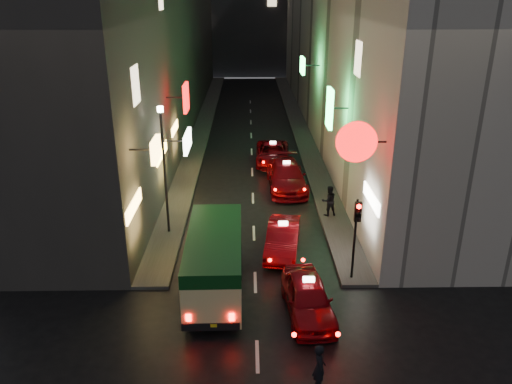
{
  "coord_description": "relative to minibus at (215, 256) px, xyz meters",
  "views": [
    {
      "loc": [
        -0.26,
        -9.19,
        11.19
      ],
      "look_at": [
        0.1,
        13.0,
        2.21
      ],
      "focal_mm": 35.0,
      "sensor_mm": 36.0,
      "label": 1
    }
  ],
  "objects": [
    {
      "name": "taxi_second",
      "position": [
        2.89,
        3.28,
        -0.83
      ],
      "size": [
        2.7,
        5.13,
        1.73
      ],
      "color": "maroon",
      "rests_on": "ground"
    },
    {
      "name": "traffic_light",
      "position": [
        5.59,
        0.62,
        1.08
      ],
      "size": [
        0.26,
        0.43,
        3.5
      ],
      "color": "black",
      "rests_on": "sidewalk_right"
    },
    {
      "name": "lamp_post",
      "position": [
        -2.61,
        5.15,
        2.12
      ],
      "size": [
        0.28,
        0.28,
        6.22
      ],
      "color": "black",
      "rests_on": "sidewalk_left"
    },
    {
      "name": "building_right",
      "position": [
        9.59,
        26.14,
        7.39
      ],
      "size": [
        7.93,
        52.0,
        18.0
      ],
      "color": "#BCB6AC",
      "rests_on": "ground"
    },
    {
      "name": "taxi_far",
      "position": [
        3.04,
        16.02,
        -0.79
      ],
      "size": [
        2.24,
        5.15,
        1.79
      ],
      "color": "maroon",
      "rests_on": "ground"
    },
    {
      "name": "pedestrian_crossing",
      "position": [
        3.4,
        -5.29,
        -0.71
      ],
      "size": [
        0.45,
        0.63,
        1.79
      ],
      "primitive_type": "imported",
      "rotation": [
        0.0,
        0.0,
        1.7
      ],
      "color": "black",
      "rests_on": "ground"
    },
    {
      "name": "taxi_near",
      "position": [
        3.5,
        -1.52,
        -0.8
      ],
      "size": [
        2.47,
        5.21,
        1.78
      ],
      "color": "maroon",
      "rests_on": "ground"
    },
    {
      "name": "taxi_third",
      "position": [
        3.63,
        11.22,
        -0.69
      ],
      "size": [
        2.58,
        5.86,
        2.01
      ],
      "color": "maroon",
      "rests_on": "ground"
    },
    {
      "name": "minibus",
      "position": [
        0.0,
        0.0,
        0.0
      ],
      "size": [
        2.16,
        5.93,
        2.54
      ],
      "color": "#EFE595",
      "rests_on": "ground"
    },
    {
      "name": "sidewalk_left",
      "position": [
        -2.66,
        26.15,
        -1.53
      ],
      "size": [
        1.5,
        52.0,
        0.15
      ],
      "primitive_type": "cube",
      "color": "#494644",
      "rests_on": "ground"
    },
    {
      "name": "building_left",
      "position": [
        -6.41,
        26.14,
        7.39
      ],
      "size": [
        7.62,
        52.0,
        18.0
      ],
      "color": "#33302E",
      "rests_on": "ground"
    },
    {
      "name": "pedestrian_sidewalk",
      "position": [
        5.54,
        6.92,
        -0.52
      ],
      "size": [
        0.79,
        0.59,
        1.86
      ],
      "primitive_type": "imported",
      "rotation": [
        0.0,
        0.0,
        3.38
      ],
      "color": "black",
      "rests_on": "sidewalk_right"
    },
    {
      "name": "sidewalk_right",
      "position": [
        5.84,
        26.15,
        -1.53
      ],
      "size": [
        1.5,
        52.0,
        0.15
      ],
      "primitive_type": "cube",
      "color": "#494644",
      "rests_on": "ground"
    }
  ]
}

